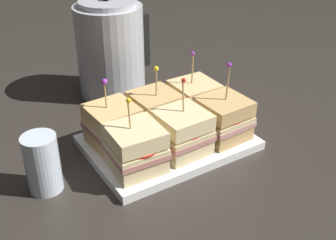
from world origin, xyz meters
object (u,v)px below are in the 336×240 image
sandwich_back_left (113,125)px  sandwich_back_center (154,111)px  sandwich_back_right (194,100)px  drinking_glass (42,162)px  serving_platter (168,142)px  sandwich_front_left (136,149)px  sandwich_front_right (223,118)px  kettle_steel (111,49)px  sandwich_front_center (183,132)px

sandwich_back_left → sandwich_back_center: size_ratio=0.97×
sandwich_back_center → sandwich_back_right: 0.10m
sandwich_back_right → drinking_glass: 0.36m
serving_platter → sandwich_back_right: 0.12m
serving_platter → drinking_glass: (-0.26, 0.00, 0.05)m
sandwich_front_left → sandwich_front_right: bearing=0.5°
kettle_steel → serving_platter: bearing=-93.1°
serving_platter → sandwich_front_right: bearing=-27.1°
sandwich_back_right → kettle_steel: kettle_steel is taller
sandwich_front_center → sandwich_front_right: sandwich_front_right is taller
sandwich_front_center → serving_platter: bearing=91.2°
sandwich_back_center → drinking_glass: sandwich_back_center is taller
sandwich_back_right → sandwich_front_left: bearing=-152.6°
sandwich_front_left → sandwich_back_right: sandwich_back_right is taller
kettle_steel → drinking_glass: (-0.27, -0.29, -0.06)m
serving_platter → drinking_glass: 0.26m
sandwich_front_center → sandwich_back_left: (-0.10, 0.10, -0.00)m
serving_platter → kettle_steel: size_ratio=1.27×
sandwich_front_left → sandwich_back_left: size_ratio=1.02×
sandwich_front_center → sandwich_front_right: size_ratio=0.93×
sandwich_front_right → sandwich_front_center: bearing=179.8°
sandwich_front_left → kettle_steel: (0.12, 0.34, 0.06)m
sandwich_back_left → sandwich_front_center: bearing=-44.6°
sandwich_front_right → sandwich_back_left: (-0.20, 0.10, -0.00)m
sandwich_front_right → sandwich_back_center: 0.15m
sandwich_front_center → sandwich_back_left: 0.14m
sandwich_front_center → sandwich_back_right: size_ratio=1.00×
sandwich_front_center → sandwich_front_right: 0.10m
sandwich_back_center → sandwich_back_right: (0.10, -0.00, -0.00)m
sandwich_back_left → drinking_glass: sandwich_back_left is taller
sandwich_back_center → drinking_glass: bearing=-169.5°
sandwich_front_right → kettle_steel: size_ratio=0.64×
kettle_steel → sandwich_back_left: bearing=-115.4°
sandwich_front_left → sandwich_front_center: sandwich_front_center is taller
sandwich_back_left → sandwich_front_left: bearing=-91.1°
sandwich_back_left → serving_platter: bearing=-25.9°
sandwich_front_left → sandwich_back_center: size_ratio=0.99×
serving_platter → sandwich_front_left: sandwich_front_left is taller
serving_platter → sandwich_back_right: sandwich_back_right is taller
sandwich_front_center → kettle_steel: (0.01, 0.34, 0.06)m
sandwich_back_left → drinking_glass: bearing=-164.4°
sandwich_front_left → sandwich_back_left: 0.10m
sandwich_back_center → sandwich_front_left: bearing=-133.6°
serving_platter → sandwich_front_center: 0.07m
sandwich_front_center → sandwich_back_right: bearing=45.9°
sandwich_front_left → drinking_glass: size_ratio=1.32×
serving_platter → sandwich_front_center: (0.00, -0.05, 0.05)m
sandwich_front_center → drinking_glass: size_ratio=1.40×
serving_platter → sandwich_back_left: sandwich_back_left is taller
kettle_steel → drinking_glass: 0.40m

